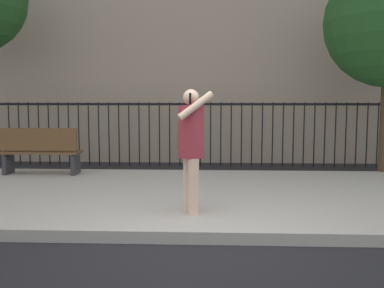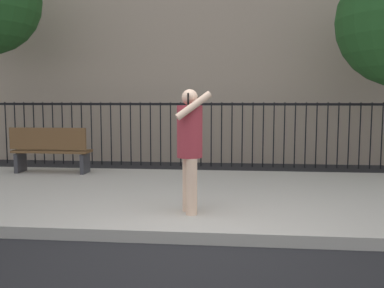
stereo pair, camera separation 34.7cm
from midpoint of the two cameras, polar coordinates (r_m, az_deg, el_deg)
ground_plane at (r=5.15m, az=2.06°, el=-13.13°), size 60.00×60.00×0.00m
sidewalk at (r=7.24m, az=3.22°, el=-6.88°), size 28.00×4.40×0.15m
iron_fence at (r=10.78m, az=4.15°, el=2.42°), size 12.03×0.04×1.60m
pedestrian_on_phone at (r=5.79m, az=1.35°, el=0.30°), size 0.53×0.72×1.66m
street_bench at (r=9.34m, az=-17.09°, el=-0.65°), size 1.60×0.45×0.95m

